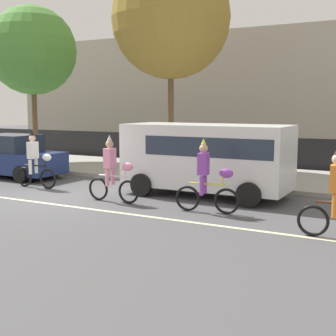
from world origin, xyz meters
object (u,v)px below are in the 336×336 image
(parade_cyclist_zebra, at_px, (36,163))
(parked_van_white, at_px, (209,154))
(parade_cyclist_purple, at_px, (208,180))
(parked_car_navy, at_px, (12,157))
(parade_cyclist_pink, at_px, (113,173))

(parade_cyclist_zebra, relative_size, parked_van_white, 0.38)
(parade_cyclist_purple, bearing_deg, parade_cyclist_zebra, 174.24)
(parade_cyclist_zebra, bearing_deg, parked_car_navy, 151.91)
(parked_van_white, bearing_deg, parked_car_navy, -179.46)
(parade_cyclist_pink, xyz_separation_m, parked_car_navy, (-6.16, 2.05, -0.06))
(parade_cyclist_zebra, relative_size, parade_cyclist_pink, 1.00)
(parked_van_white, height_order, parked_car_navy, parked_van_white)
(parade_cyclist_purple, bearing_deg, parade_cyclist_pink, -179.14)
(parade_cyclist_purple, xyz_separation_m, parked_car_navy, (-9.06, 2.00, -0.06))
(parade_cyclist_zebra, relative_size, parked_car_navy, 0.47)
(parked_car_navy, bearing_deg, parade_cyclist_zebra, -28.09)
(parade_cyclist_purple, relative_size, parked_van_white, 0.38)
(parade_cyclist_zebra, bearing_deg, parade_cyclist_purple, -5.76)
(parade_cyclist_zebra, xyz_separation_m, parade_cyclist_pink, (3.64, -0.70, 0.00))
(parade_cyclist_zebra, distance_m, parked_car_navy, 2.85)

